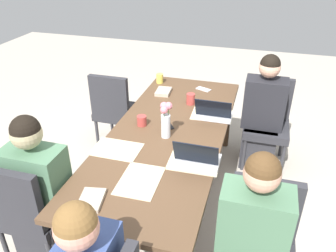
% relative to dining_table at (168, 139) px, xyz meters
% --- Properties ---
extents(ground_plane, '(10.00, 10.00, 0.00)m').
position_rel_dining_table_xyz_m(ground_plane, '(0.00, 0.00, -0.67)').
color(ground_plane, '#B2A899').
extents(dining_table, '(2.34, 0.92, 0.74)m').
position_rel_dining_table_xyz_m(dining_table, '(0.00, 0.00, 0.00)').
color(dining_table, brown).
rests_on(dining_table, ground_plane).
extents(chair_near_left_near, '(0.44, 0.44, 0.90)m').
position_rel_dining_table_xyz_m(chair_near_left_near, '(0.90, -0.75, -0.17)').
color(chair_near_left_near, '#2D2D33').
rests_on(chair_near_left_near, ground_plane).
extents(person_near_left_near, '(0.36, 0.40, 1.19)m').
position_rel_dining_table_xyz_m(person_near_left_near, '(0.82, -0.69, -0.14)').
color(person_near_left_near, '#2D2D33').
rests_on(person_near_left_near, ground_plane).
extents(chair_far_left_mid, '(0.44, 0.44, 0.90)m').
position_rel_dining_table_xyz_m(chair_far_left_mid, '(-0.93, 0.80, -0.17)').
color(chair_far_left_mid, '#2D2D33').
rests_on(chair_far_left_mid, ground_plane).
extents(person_far_left_mid, '(0.36, 0.40, 1.19)m').
position_rel_dining_table_xyz_m(person_far_left_mid, '(-0.86, 0.74, -0.14)').
color(person_far_left_mid, '#2D2D33').
rests_on(person_far_left_mid, ground_plane).
extents(chair_far_left_far, '(0.44, 0.44, 0.90)m').
position_rel_dining_table_xyz_m(chair_far_left_far, '(0.75, 0.81, -0.17)').
color(chair_far_left_far, '#2D2D33').
rests_on(chair_far_left_far, ground_plane).
extents(person_far_left_far, '(0.36, 0.40, 1.19)m').
position_rel_dining_table_xyz_m(person_far_left_far, '(0.83, 0.75, -0.14)').
color(person_far_left_far, '#2D2D33').
rests_on(person_far_left_far, ground_plane).
extents(chair_near_right_mid, '(0.44, 0.44, 0.90)m').
position_rel_dining_table_xyz_m(chair_near_right_mid, '(-0.73, -0.82, -0.17)').
color(chair_near_right_mid, '#2D2D33').
rests_on(chair_near_right_mid, ground_plane).
extents(flower_vase, '(0.10, 0.10, 0.30)m').
position_rel_dining_table_xyz_m(flower_vase, '(0.09, 0.01, 0.23)').
color(flower_vase, silver).
rests_on(flower_vase, dining_table).
extents(placemat_near_left_near, '(0.26, 0.36, 0.00)m').
position_rel_dining_table_xyz_m(placemat_near_left_near, '(0.37, -0.30, 0.07)').
color(placemat_near_left_near, beige).
rests_on(placemat_near_left_near, dining_table).
extents(placemat_far_left_mid, '(0.27, 0.37, 0.00)m').
position_rel_dining_table_xyz_m(placemat_far_left_mid, '(-0.39, 0.30, 0.07)').
color(placemat_far_left_mid, beige).
rests_on(placemat_far_left_mid, dining_table).
extents(placemat_far_left_far, '(0.27, 0.37, 0.00)m').
position_rel_dining_table_xyz_m(placemat_far_left_far, '(0.37, 0.30, 0.07)').
color(placemat_far_left_far, beige).
rests_on(placemat_far_left_far, dining_table).
extents(placemat_head_right_right_near, '(0.37, 0.27, 0.00)m').
position_rel_dining_table_xyz_m(placemat_head_right_right_near, '(0.67, 0.00, 0.07)').
color(placemat_head_right_right_near, beige).
rests_on(placemat_head_right_right_near, dining_table).
extents(laptop_far_left_far, '(0.22, 0.32, 0.20)m').
position_rel_dining_table_xyz_m(laptop_far_left_far, '(0.37, 0.32, 0.11)').
color(laptop_far_left_far, silver).
rests_on(laptop_far_left_far, dining_table).
extents(laptop_far_left_mid, '(0.22, 0.32, 0.20)m').
position_rel_dining_table_xyz_m(laptop_far_left_mid, '(-0.34, 0.32, 0.11)').
color(laptop_far_left_mid, silver).
rests_on(laptop_far_left_mid, dining_table).
extents(coffee_mug_near_left, '(0.08, 0.08, 0.10)m').
position_rel_dining_table_xyz_m(coffee_mug_near_left, '(-0.56, 0.06, 0.12)').
color(coffee_mug_near_left, '#AD3D38').
rests_on(coffee_mug_near_left, dining_table).
extents(coffee_mug_near_right, '(0.07, 0.07, 0.10)m').
position_rel_dining_table_xyz_m(coffee_mug_near_right, '(-0.98, -0.38, 0.12)').
color(coffee_mug_near_right, '#DBC64C').
rests_on(coffee_mug_near_right, dining_table).
extents(coffee_mug_centre_left, '(0.08, 0.08, 0.09)m').
position_rel_dining_table_xyz_m(coffee_mug_centre_left, '(-0.04, -0.24, 0.11)').
color(coffee_mug_centre_left, '#AD3D38').
rests_on(coffee_mug_centre_left, dining_table).
extents(book_red_cover, '(0.22, 0.18, 0.03)m').
position_rel_dining_table_xyz_m(book_red_cover, '(0.94, -0.21, 0.08)').
color(book_red_cover, '#B2A38E').
rests_on(book_red_cover, dining_table).
extents(book_blue_cover, '(0.21, 0.15, 0.03)m').
position_rel_dining_table_xyz_m(book_blue_cover, '(-0.73, -0.26, 0.09)').
color(book_blue_cover, '#B2A38E').
rests_on(book_blue_cover, dining_table).
extents(phone_black, '(0.16, 0.15, 0.01)m').
position_rel_dining_table_xyz_m(phone_black, '(-0.09, -0.03, 0.07)').
color(phone_black, black).
rests_on(phone_black, dining_table).
extents(phone_silver, '(0.12, 0.17, 0.01)m').
position_rel_dining_table_xyz_m(phone_silver, '(-0.93, 0.12, 0.07)').
color(phone_silver, silver).
rests_on(phone_silver, dining_table).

